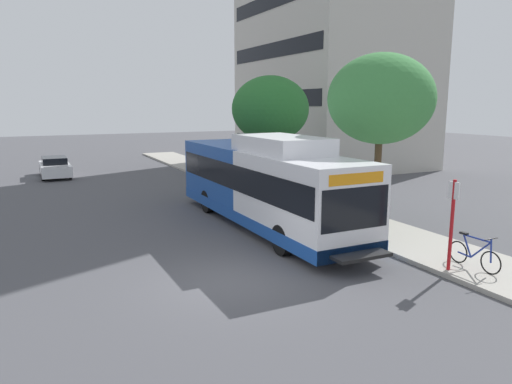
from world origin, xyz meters
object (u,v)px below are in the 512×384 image
bus_stop_sign_pole (452,218)px  parked_car_far_lane (55,167)px  bicycle_parked (474,254)px  transit_bus (264,184)px  street_tree_near_stop (381,99)px  street_tree_mid_block (270,109)px

bus_stop_sign_pole → parked_car_far_lane: bearing=109.5°
parked_car_far_lane → bus_stop_sign_pole: bearing=-70.5°
bicycle_parked → parked_car_far_lane: bearing=110.8°
transit_bus → parked_car_far_lane: bearing=110.3°
bus_stop_sign_pole → street_tree_near_stop: 6.45m
street_tree_mid_block → parked_car_far_lane: 15.45m
bicycle_parked → street_tree_near_stop: (1.05, 5.48, 4.40)m
transit_bus → bus_stop_sign_pole: 7.50m
bicycle_parked → street_tree_near_stop: 7.10m
transit_bus → street_tree_near_stop: (4.02, -1.92, 3.26)m
transit_bus → bus_stop_sign_pole: size_ratio=4.71×
transit_bus → bicycle_parked: size_ratio=6.96×
bus_stop_sign_pole → street_tree_near_stop: size_ratio=0.40×
transit_bus → street_tree_mid_block: bearing=60.2°
bicycle_parked → parked_car_far_lane: 26.79m
transit_bus → street_tree_near_stop: 5.52m
transit_bus → bicycle_parked: 8.05m
bicycle_parked → bus_stop_sign_pole: bearing=162.4°
bicycle_parked → street_tree_near_stop: street_tree_near_stop is taller
street_tree_near_stop → street_tree_mid_block: street_tree_near_stop is taller
street_tree_near_stop → bus_stop_sign_pole: bearing=-108.8°
bus_stop_sign_pole → street_tree_near_stop: (1.78, 5.24, 3.32)m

